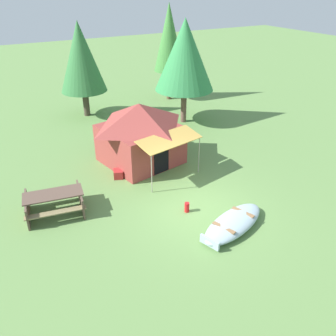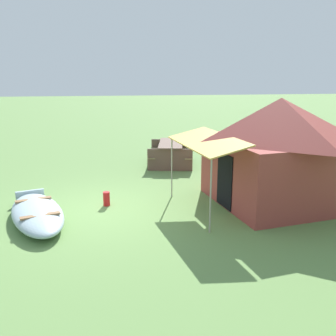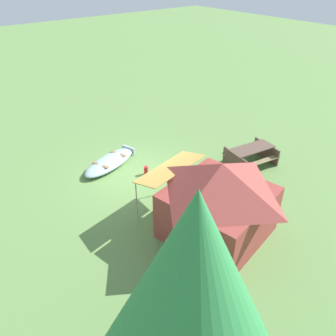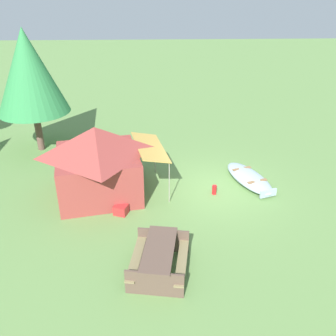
{
  "view_description": "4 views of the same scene",
  "coord_description": "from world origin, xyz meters",
  "px_view_note": "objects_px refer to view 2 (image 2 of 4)",
  "views": [
    {
      "loc": [
        -5.87,
        -8.62,
        7.28
      ],
      "look_at": [
        -0.02,
        1.94,
        0.74
      ],
      "focal_mm": 37.86,
      "sensor_mm": 36.0,
      "label": 1
    },
    {
      "loc": [
        8.92,
        0.41,
        3.36
      ],
      "look_at": [
        0.2,
        1.49,
        1.07
      ],
      "focal_mm": 41.12,
      "sensor_mm": 36.0,
      "label": 2
    },
    {
      "loc": [
        6.35,
        9.83,
        7.77
      ],
      "look_at": [
        -0.29,
        1.52,
        1.07
      ],
      "focal_mm": 36.24,
      "sensor_mm": 36.0,
      "label": 3
    },
    {
      "loc": [
        -12.2,
        2.24,
        7.23
      ],
      "look_at": [
        -0.09,
        1.73,
        1.01
      ],
      "focal_mm": 39.4,
      "sensor_mm": 36.0,
      "label": 4
    }
  ],
  "objects_px": {
    "cooler_box": "(226,181)",
    "fuel_can": "(106,199)",
    "beached_rowboat": "(37,213)",
    "canvas_cabin_tent": "(278,150)",
    "picnic_table": "(171,151)"
  },
  "relations": [
    {
      "from": "cooler_box",
      "to": "fuel_can",
      "type": "relative_size",
      "value": 1.25
    },
    {
      "from": "beached_rowboat",
      "to": "canvas_cabin_tent",
      "type": "height_order",
      "value": "canvas_cabin_tent"
    },
    {
      "from": "beached_rowboat",
      "to": "cooler_box",
      "type": "height_order",
      "value": "beached_rowboat"
    },
    {
      "from": "beached_rowboat",
      "to": "cooler_box",
      "type": "distance_m",
      "value": 5.34
    },
    {
      "from": "beached_rowboat",
      "to": "picnic_table",
      "type": "distance_m",
      "value": 6.11
    },
    {
      "from": "canvas_cabin_tent",
      "to": "cooler_box",
      "type": "distance_m",
      "value": 2.08
    },
    {
      "from": "picnic_table",
      "to": "fuel_can",
      "type": "xyz_separation_m",
      "value": [
        4.04,
        -2.16,
        -0.32
      ]
    },
    {
      "from": "picnic_table",
      "to": "fuel_can",
      "type": "height_order",
      "value": "picnic_table"
    },
    {
      "from": "cooler_box",
      "to": "picnic_table",
      "type": "bearing_deg",
      "value": -156.13
    },
    {
      "from": "beached_rowboat",
      "to": "fuel_can",
      "type": "relative_size",
      "value": 8.5
    },
    {
      "from": "canvas_cabin_tent",
      "to": "cooler_box",
      "type": "bearing_deg",
      "value": -148.71
    },
    {
      "from": "canvas_cabin_tent",
      "to": "fuel_can",
      "type": "xyz_separation_m",
      "value": [
        -0.25,
        -4.29,
        -1.2
      ]
    },
    {
      "from": "canvas_cabin_tent",
      "to": "beached_rowboat",
      "type": "bearing_deg",
      "value": -84.27
    },
    {
      "from": "cooler_box",
      "to": "fuel_can",
      "type": "bearing_deg",
      "value": -70.73
    },
    {
      "from": "canvas_cabin_tent",
      "to": "picnic_table",
      "type": "height_order",
      "value": "canvas_cabin_tent"
    }
  ]
}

